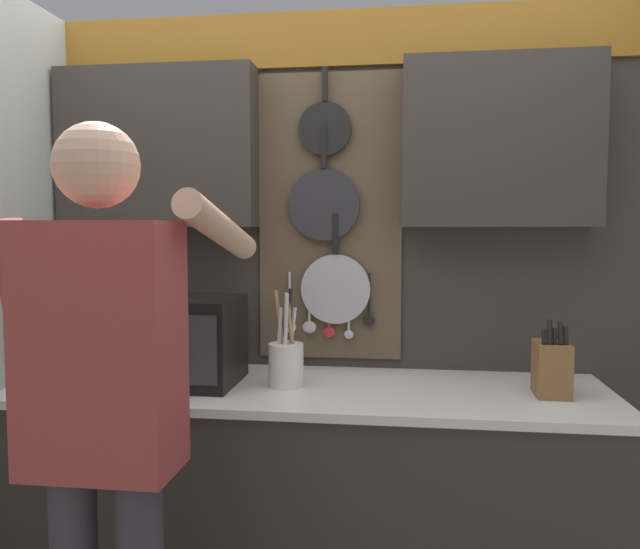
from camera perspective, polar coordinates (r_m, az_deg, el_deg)
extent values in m
cube|color=#38332D|center=(2.44, -1.02, -20.80)|extent=(2.10, 0.64, 0.87)
cube|color=white|center=(2.29, -1.03, -10.48)|extent=(2.13, 0.67, 0.03)
cube|color=#38332D|center=(2.56, 0.09, -2.66)|extent=(2.70, 0.04, 2.32)
cube|color=#99661E|center=(2.62, 0.00, 20.74)|extent=(2.66, 0.02, 0.22)
cube|color=#38332D|center=(2.63, -14.61, 11.12)|extent=(0.80, 0.16, 0.63)
cube|color=#38332D|center=(2.47, 16.14, 11.55)|extent=(0.72, 0.16, 0.63)
cube|color=brown|center=(2.51, 0.91, 5.28)|extent=(0.58, 0.01, 1.14)
cylinder|color=black|center=(2.52, 0.46, 13.20)|extent=(0.21, 0.02, 0.21)
cube|color=black|center=(2.55, 0.44, 17.02)|extent=(0.02, 0.02, 0.13)
cylinder|color=#2D2D33|center=(2.49, 0.38, 6.38)|extent=(0.28, 0.02, 0.28)
cube|color=black|center=(2.50, 0.36, 11.57)|extent=(0.02, 0.02, 0.17)
cylinder|color=#B7B7BC|center=(2.50, 1.43, -1.34)|extent=(0.28, 0.02, 0.28)
cube|color=black|center=(2.48, 1.42, 3.73)|extent=(0.02, 0.02, 0.16)
cylinder|color=silver|center=(2.53, -2.79, -2.13)|extent=(0.01, 0.01, 0.21)
ellipsoid|color=silver|center=(2.54, -2.78, -4.82)|extent=(0.05, 0.01, 0.05)
cylinder|color=silver|center=(2.51, -0.99, -2.13)|extent=(0.01, 0.01, 0.21)
ellipsoid|color=silver|center=(2.53, -0.99, -4.84)|extent=(0.06, 0.01, 0.05)
cylinder|color=red|center=(2.50, 0.83, -2.40)|extent=(0.01, 0.01, 0.23)
ellipsoid|color=red|center=(2.52, 0.82, -5.30)|extent=(0.05, 0.01, 0.04)
cylinder|color=silver|center=(2.50, 2.66, -2.54)|extent=(0.01, 0.01, 0.24)
ellipsoid|color=silver|center=(2.52, 2.65, -5.50)|extent=(0.04, 0.01, 0.03)
cylinder|color=black|center=(2.49, 4.50, -1.86)|extent=(0.01, 0.01, 0.18)
ellipsoid|color=black|center=(2.50, 4.49, -4.19)|extent=(0.05, 0.01, 0.04)
cube|color=black|center=(2.35, -13.29, -5.86)|extent=(0.48, 0.34, 0.32)
cube|color=black|center=(2.21, -16.18, -6.55)|extent=(0.26, 0.01, 0.20)
cube|color=#333338|center=(2.14, -10.76, -6.84)|extent=(0.10, 0.01, 0.24)
cube|color=brown|center=(2.27, 20.41, -8.10)|extent=(0.11, 0.15, 0.18)
cylinder|color=black|center=(2.21, 19.79, -5.36)|extent=(0.02, 0.03, 0.05)
cylinder|color=black|center=(2.21, 20.25, -4.96)|extent=(0.02, 0.03, 0.08)
cylinder|color=black|center=(2.22, 20.68, -5.30)|extent=(0.02, 0.03, 0.06)
cylinder|color=black|center=(2.22, 21.14, -5.02)|extent=(0.02, 0.03, 0.08)
cylinder|color=black|center=(2.23, 21.57, -5.22)|extent=(0.02, 0.03, 0.06)
cylinder|color=white|center=(2.26, -3.12, -8.26)|extent=(0.12, 0.12, 0.16)
cylinder|color=silver|center=(2.26, -2.61, -5.79)|extent=(0.03, 0.04, 0.22)
cylinder|color=silver|center=(2.24, -3.75, -5.86)|extent=(0.03, 0.03, 0.22)
cylinder|color=tan|center=(2.22, -2.68, -5.19)|extent=(0.05, 0.03, 0.28)
cylinder|color=tan|center=(2.23, -3.60, -5.08)|extent=(0.05, 0.02, 0.28)
cylinder|color=silver|center=(2.20, -3.16, -5.32)|extent=(0.02, 0.02, 0.28)
cylinder|color=tan|center=(2.25, -3.34, -5.54)|extent=(0.03, 0.03, 0.24)
cylinder|color=black|center=(2.23, -3.14, -5.01)|extent=(0.05, 0.04, 0.29)
cube|color=#993D3D|center=(1.68, -19.36, -6.31)|extent=(0.38, 0.22, 0.64)
sphere|color=#DBAD8E|center=(1.66, -19.75, 9.39)|extent=(0.21, 0.21, 0.21)
cylinder|color=#993D3D|center=(1.81, -25.52, -4.41)|extent=(0.08, 0.19, 0.57)
cylinder|color=#DBAD8E|center=(1.82, -9.12, 4.17)|extent=(0.08, 0.57, 0.20)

